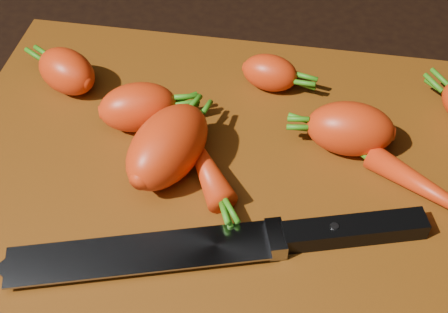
# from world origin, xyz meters

# --- Properties ---
(ground) EXTENTS (2.00, 2.00, 0.01)m
(ground) POSITION_xyz_m (0.00, 0.00, -0.01)
(ground) COLOR black
(cutting_board) EXTENTS (0.50, 0.40, 0.01)m
(cutting_board) POSITION_xyz_m (0.00, 0.00, 0.01)
(cutting_board) COLOR #7D3D0B
(cutting_board) RESTS_ON ground
(carrot_0) EXTENTS (0.08, 0.07, 0.05)m
(carrot_0) POSITION_xyz_m (-0.09, 0.05, 0.03)
(carrot_0) COLOR red
(carrot_0) RESTS_ON cutting_board
(carrot_1) EXTENTS (0.08, 0.07, 0.04)m
(carrot_1) POSITION_xyz_m (-0.17, 0.09, 0.03)
(carrot_1) COLOR red
(carrot_1) RESTS_ON cutting_board
(carrot_2) EXTENTS (0.08, 0.11, 0.06)m
(carrot_2) POSITION_xyz_m (-0.05, 0.00, 0.04)
(carrot_2) COLOR red
(carrot_2) RESTS_ON cutting_board
(carrot_3) EXTENTS (0.08, 0.05, 0.05)m
(carrot_3) POSITION_xyz_m (0.11, 0.06, 0.04)
(carrot_3) COLOR red
(carrot_3) RESTS_ON cutting_board
(carrot_4) EXTENTS (0.06, 0.05, 0.04)m
(carrot_4) POSITION_xyz_m (0.03, 0.13, 0.03)
(carrot_4) COLOR red
(carrot_4) RESTS_ON cutting_board
(carrot_6) EXTENTS (0.12, 0.09, 0.02)m
(carrot_6) POSITION_xyz_m (0.18, 0.00, 0.02)
(carrot_6) COLOR red
(carrot_6) RESTS_ON cutting_board
(carrot_7) EXTENTS (0.07, 0.10, 0.03)m
(carrot_7) POSITION_xyz_m (-0.02, 0.01, 0.03)
(carrot_7) COLOR red
(carrot_7) RESTS_ON cutting_board
(knife) EXTENTS (0.32, 0.12, 0.02)m
(knife) POSITION_xyz_m (-0.03, -0.09, 0.02)
(knife) COLOR gray
(knife) RESTS_ON cutting_board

